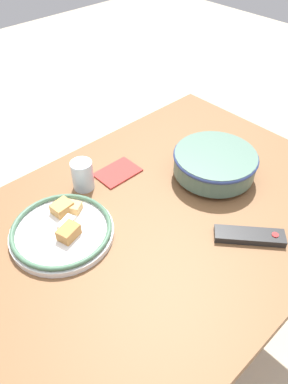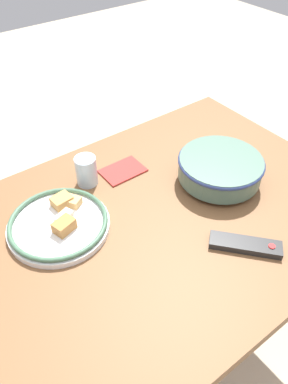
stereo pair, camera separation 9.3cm
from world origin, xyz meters
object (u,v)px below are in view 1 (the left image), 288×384
Objects in this scene: tv_remote at (250,236)px; drinking_glass at (83,175)px; food_plate at (62,230)px; noodle_bowl at (215,163)px.

tv_remote is 1.83× the size of drinking_glass.
food_plate is at bearing -86.09° from tv_remote.
tv_remote is (-0.37, 0.37, -0.01)m from food_plate.
noodle_bowl is at bearing -161.43° from tv_remote.
tv_remote is at bearing 112.94° from drinking_glass.
noodle_bowl is at bearing 144.91° from drinking_glass.
food_plate is 0.52m from tv_remote.
noodle_bowl is 1.52× the size of tv_remote.
food_plate is 0.21m from drinking_glass.
noodle_bowl is 0.42m from drinking_glass.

